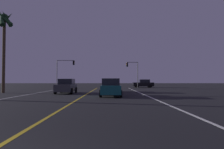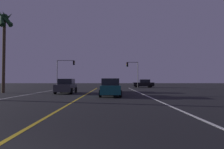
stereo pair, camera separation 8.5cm
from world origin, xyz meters
The scene contains 11 objects.
lane_edge_right centered at (6.21, 15.34, 0.00)m, with size 0.16×42.68×0.01m, color silver.
lane_edge_left centered at (-6.21, 15.34, 0.00)m, with size 0.16×42.68×0.01m, color silver.
lane_center_divider centered at (0.00, 15.34, 0.00)m, with size 0.16×42.68×0.01m, color gold.
car_lead_same_lane centered at (2.63, 16.38, 0.82)m, with size 2.02×4.30×1.70m.
car_ahead_far centered at (2.69, 22.94, 0.82)m, with size 2.02×4.30×1.70m.
car_oncoming centered at (-2.57, 20.69, 0.82)m, with size 2.02×4.30×1.70m.
car_crossing_side centered at (9.64, 38.88, 0.82)m, with size 4.30×2.02×1.70m.
traffic_light_near_right centered at (7.06, 37.18, 3.86)m, with size 2.42×0.36×5.24m.
traffic_light_near_left centered at (-6.45, 37.18, 4.17)m, with size 3.69×0.36×5.59m.
street_lamp_right_near centered at (7.92, 7.13, 5.14)m, with size 2.53×0.44×8.06m.
palm_tree_left_mid centered at (-10.36, 21.41, 8.09)m, with size 2.16×2.13×10.19m.
Camera 1 is at (2.58, -2.37, 1.53)m, focal length 31.35 mm.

